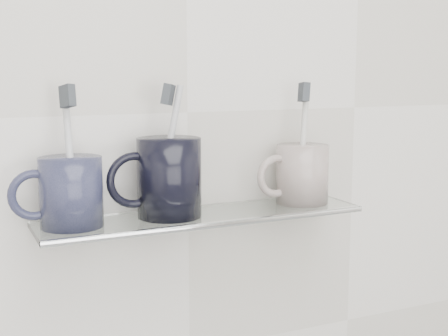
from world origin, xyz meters
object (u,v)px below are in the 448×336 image
mug_center (169,178)px  mug_left (71,192)px  shelf_glass (203,216)px  mug_right (302,174)px

mug_center → mug_left: bearing=-162.2°
shelf_glass → mug_left: mug_left is taller
shelf_glass → mug_right: bearing=1.6°
mug_center → mug_right: mug_center is taller
shelf_glass → mug_left: (-0.20, 0.00, 0.05)m
shelf_glass → mug_center: bearing=174.5°
mug_right → mug_center: bearing=-168.7°
shelf_glass → mug_right: mug_right is taller
mug_left → mug_center: mug_center is taller
mug_left → mug_right: mug_left is taller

